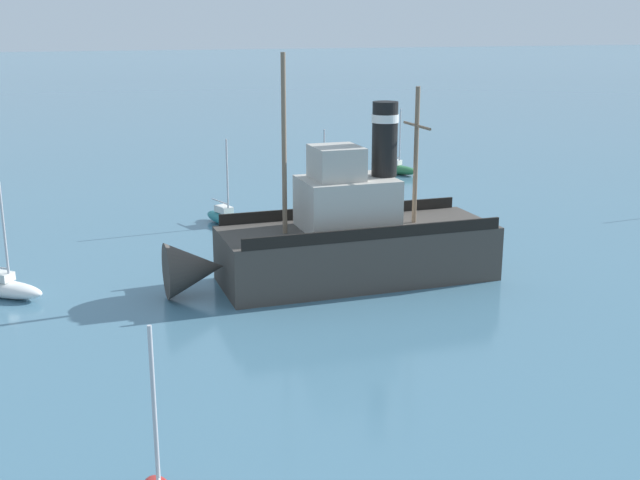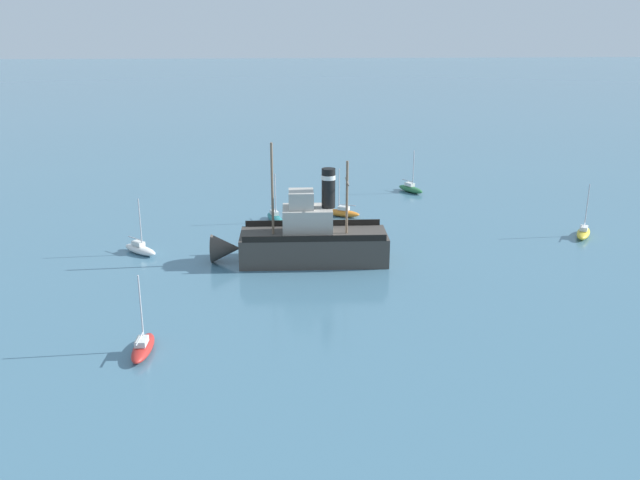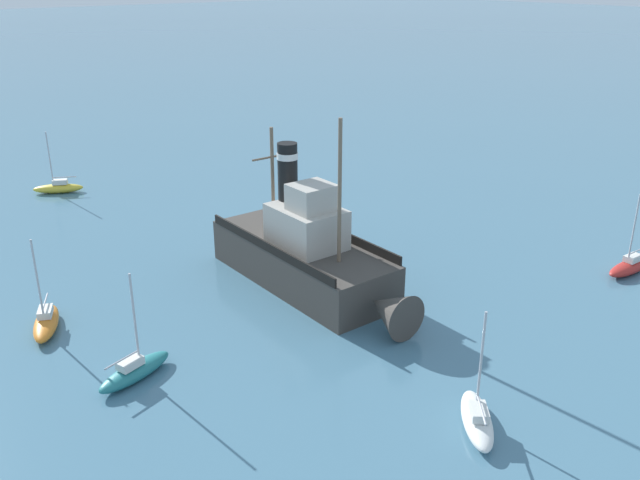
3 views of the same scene
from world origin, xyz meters
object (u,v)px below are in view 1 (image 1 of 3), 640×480
object	(u,v)px
old_tugboat	(344,241)
sailboat_white	(4,287)
sailboat_green	(396,168)
sailboat_orange	(329,203)
sailboat_teal	(226,218)

from	to	relation	value
old_tugboat	sailboat_white	size ratio (longest dim) A/B	2.95
sailboat_green	sailboat_orange	bearing A→B (deg)	137.29
old_tugboat	sailboat_green	distance (m)	26.16
sailboat_teal	sailboat_white	bearing A→B (deg)	127.73
sailboat_green	sailboat_teal	bearing A→B (deg)	125.46
old_tugboat	sailboat_white	world-z (taller)	old_tugboat
old_tugboat	sailboat_white	distance (m)	14.43
sailboat_white	sailboat_orange	bearing A→B (deg)	-60.27
sailboat_orange	sailboat_white	world-z (taller)	same
sailboat_teal	old_tugboat	bearing A→B (deg)	-167.07
sailboat_teal	sailboat_orange	bearing A→B (deg)	-77.14
old_tugboat	sailboat_teal	xyz separation A→B (m)	(11.56, 2.65, -1.40)
sailboat_orange	old_tugboat	bearing A→B (deg)	162.56
sailboat_teal	sailboat_white	size ratio (longest dim) A/B	1.00
old_tugboat	sailboat_orange	distance (m)	13.81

